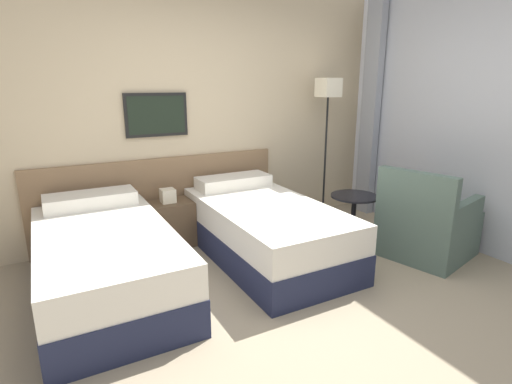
# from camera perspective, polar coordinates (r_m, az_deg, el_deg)

# --- Properties ---
(ground_plane) EXTENTS (16.00, 16.00, 0.00)m
(ground_plane) POSITION_cam_1_polar(r_m,az_deg,el_deg) (3.15, 6.37, -16.57)
(ground_plane) COLOR gray
(wall_headboard) EXTENTS (10.00, 0.10, 2.70)m
(wall_headboard) POSITION_cam_1_polar(r_m,az_deg,el_deg) (4.46, -8.50, 10.56)
(wall_headboard) COLOR #C6B28E
(wall_headboard) RESTS_ON ground_plane
(bed_near_door) EXTENTS (1.00, 1.91, 0.67)m
(bed_near_door) POSITION_cam_1_polar(r_m,az_deg,el_deg) (3.47, -20.63, -9.11)
(bed_near_door) COLOR #1E233D
(bed_near_door) RESTS_ON ground_plane
(bed_near_window) EXTENTS (1.00, 1.91, 0.67)m
(bed_near_window) POSITION_cam_1_polar(r_m,az_deg,el_deg) (3.90, 1.28, -5.34)
(bed_near_window) COLOR #1E233D
(bed_near_window) RESTS_ON ground_plane
(nightstand) EXTENTS (0.48, 0.36, 0.61)m
(nightstand) POSITION_cam_1_polar(r_m,az_deg,el_deg) (4.28, -12.26, -4.33)
(nightstand) COLOR brown
(nightstand) RESTS_ON ground_plane
(floor_lamp) EXTENTS (0.24, 0.24, 1.71)m
(floor_lamp) POSITION_cam_1_polar(r_m,az_deg,el_deg) (4.87, 10.20, 12.35)
(floor_lamp) COLOR black
(floor_lamp) RESTS_ON ground_plane
(side_table) EXTENTS (0.48, 0.48, 0.55)m
(side_table) POSITION_cam_1_polar(r_m,az_deg,el_deg) (4.26, 13.78, -2.54)
(side_table) COLOR black
(side_table) RESTS_ON ground_plane
(armchair) EXTENTS (0.94, 0.90, 0.89)m
(armchair) POSITION_cam_1_polar(r_m,az_deg,el_deg) (4.26, 23.16, -4.69)
(armchair) COLOR #4C6056
(armchair) RESTS_ON ground_plane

